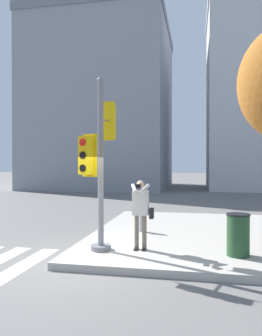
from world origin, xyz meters
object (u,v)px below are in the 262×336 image
(person_photographer, at_px, (141,208))
(fire_hydrant, at_px, (142,220))
(traffic_signal_pole, at_px, (99,157))
(trash_bin, at_px, (238,235))

(person_photographer, bearing_deg, fire_hydrant, 98.92)
(traffic_signal_pole, height_order, fire_hydrant, traffic_signal_pole)
(trash_bin, bearing_deg, traffic_signal_pole, -178.14)
(traffic_signal_pole, relative_size, fire_hydrant, 5.77)
(fire_hydrant, bearing_deg, trash_bin, -40.33)
(person_photographer, relative_size, fire_hydrant, 2.32)
(fire_hydrant, bearing_deg, traffic_signal_pole, -106.07)
(traffic_signal_pole, distance_m, fire_hydrant, 3.16)
(traffic_signal_pole, bearing_deg, person_photographer, 12.50)
(traffic_signal_pole, bearing_deg, trash_bin, 1.86)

